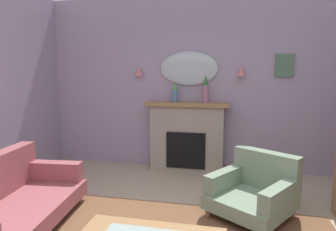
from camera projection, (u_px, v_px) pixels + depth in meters
wall_back at (202, 84)px, 4.91m from camera, size 6.29×0.10×2.90m
fireplace at (187, 137)px, 4.87m from camera, size 1.36×0.36×1.16m
mantel_vase_centre at (175, 92)px, 4.77m from camera, size 0.11×0.11×0.36m
mantel_vase_left at (206, 89)px, 4.66m from camera, size 0.10×0.10×0.44m
wall_mirror at (189, 68)px, 4.84m from camera, size 0.96×0.06×0.56m
wall_sconce_left at (139, 71)px, 4.97m from camera, size 0.14×0.14×0.14m
wall_sconce_right at (241, 71)px, 4.62m from camera, size 0.14×0.14×0.14m
framed_picture at (285, 66)px, 4.53m from camera, size 0.28×0.03×0.36m
floral_couch at (4, 203)px, 2.98m from camera, size 1.02×1.78×0.76m
armchair_by_coffee_table at (255, 189)px, 3.37m from camera, size 1.12×1.13×0.71m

